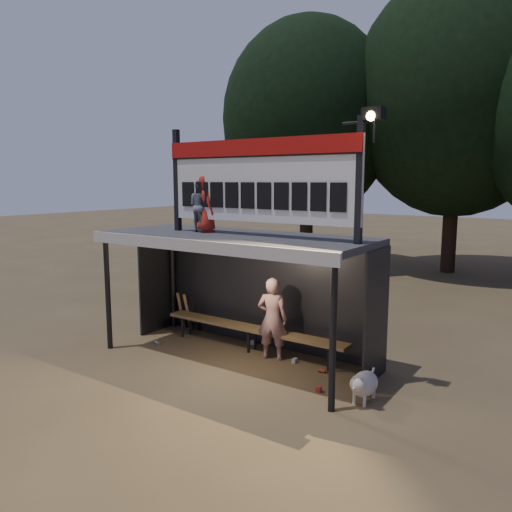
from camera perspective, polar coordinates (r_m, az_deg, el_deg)
The scene contains 12 objects.
ground at distance 9.44m, azimuth -2.43°, elevation -11.68°, with size 80.00×80.00×0.00m, color brown.
player at distance 9.21m, azimuth 1.87°, elevation -7.17°, with size 0.56×0.37×1.53m, color silver.
child_a at distance 9.40m, azimuth -6.37°, elevation 5.70°, with size 0.47×0.37×0.97m, color slate.
child_b at distance 9.33m, azimuth -5.72°, elevation 5.98°, with size 0.52×0.34×1.06m, color #B2271B.
dugout_shelter at distance 9.16m, azimuth -1.58°, elevation -0.35°, with size 5.10×2.08×2.32m.
scoreboard_assembly at distance 8.52m, azimuth 0.44°, elevation 8.96°, with size 4.10×0.27×1.99m.
bench at distance 9.72m, azimuth -0.48°, elevation -8.37°, with size 4.00×0.35×0.48m.
tree_left at distance 19.58m, azimuth 5.95°, elevation 15.16°, with size 6.46×6.46×9.27m.
tree_mid at distance 19.28m, azimuth 22.04°, elevation 16.65°, with size 7.22×7.22×10.36m.
dog at distance 7.82m, azimuth 12.19°, elevation -14.11°, with size 0.36×0.81×0.49m.
bats at distance 11.07m, azimuth -7.82°, elevation -6.34°, with size 0.48×0.33×0.84m.
litter at distance 9.30m, azimuth 1.06°, elevation -11.74°, with size 3.86×1.40×0.08m.
Camera 1 is at (5.32, -7.07, 3.28)m, focal length 35.00 mm.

